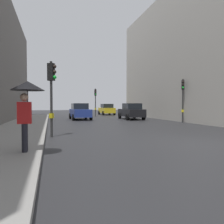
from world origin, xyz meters
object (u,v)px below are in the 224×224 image
at_px(car_yellow_taxi, 107,109).
at_px(pedestrian_with_umbrella, 27,96).
at_px(car_blue_van, 80,111).
at_px(car_dark_suv, 131,111).
at_px(traffic_light_near_right, 52,85).
at_px(traffic_light_mid_street, 183,93).
at_px(traffic_light_far_median, 95,97).

bearing_deg(car_yellow_taxi, pedestrian_with_umbrella, -109.84).
xyz_separation_m(car_blue_van, pedestrian_with_umbrella, (-3.77, -16.13, 0.96)).
xyz_separation_m(car_blue_van, car_dark_suv, (5.47, -1.31, 0.00)).
distance_m(traffic_light_near_right, car_yellow_taxi, 23.79).
relative_size(car_yellow_taxi, car_dark_suv, 0.99).
xyz_separation_m(traffic_light_mid_street, car_yellow_taxi, (-2.69, 16.50, -1.82)).
distance_m(traffic_light_mid_street, car_dark_suv, 6.30).
distance_m(traffic_light_far_median, car_yellow_taxi, 5.80).
bearing_deg(traffic_light_mid_street, car_dark_suv, 118.02).
xyz_separation_m(traffic_light_mid_street, car_dark_suv, (-2.83, 5.33, -1.82)).
relative_size(traffic_light_mid_street, car_yellow_taxi, 0.93).
height_order(car_dark_suv, pedestrian_with_umbrella, pedestrian_with_umbrella).
xyz_separation_m(traffic_light_near_right, pedestrian_with_umbrella, (-0.76, -3.89, -0.72)).
distance_m(traffic_light_far_median, car_blue_van, 6.08).
xyz_separation_m(traffic_light_far_median, car_yellow_taxi, (2.82, 4.76, -1.75)).
bearing_deg(traffic_light_far_median, car_dark_suv, -67.35).
xyz_separation_m(traffic_light_mid_street, pedestrian_with_umbrella, (-12.07, -9.50, -0.85)).
xyz_separation_m(traffic_light_near_right, car_yellow_taxi, (8.63, 22.10, -1.68)).
height_order(traffic_light_mid_street, car_yellow_taxi, traffic_light_mid_street).
relative_size(traffic_light_far_median, car_dark_suv, 0.90).
height_order(traffic_light_far_median, car_dark_suv, traffic_light_far_median).
bearing_deg(car_yellow_taxi, traffic_light_mid_street, -80.74).
bearing_deg(traffic_light_near_right, pedestrian_with_umbrella, -100.99).
xyz_separation_m(traffic_light_far_median, pedestrian_with_umbrella, (-6.56, -21.24, -0.78)).
height_order(traffic_light_mid_street, pedestrian_with_umbrella, traffic_light_mid_street).
bearing_deg(pedestrian_with_umbrella, traffic_light_mid_street, 38.19).
bearing_deg(traffic_light_near_right, car_yellow_taxi, 68.68).
distance_m(traffic_light_near_right, car_dark_suv, 13.94).
relative_size(traffic_light_far_median, car_blue_van, 0.89).
relative_size(car_yellow_taxi, car_blue_van, 0.99).
height_order(traffic_light_far_median, car_yellow_taxi, traffic_light_far_median).
distance_m(traffic_light_near_right, pedestrian_with_umbrella, 4.03).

